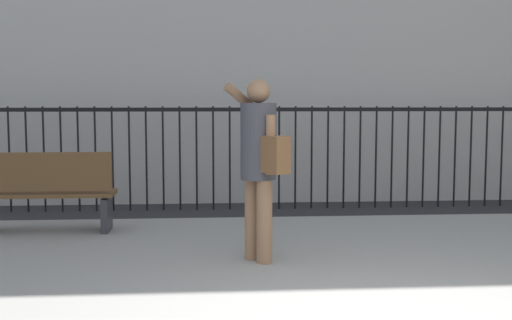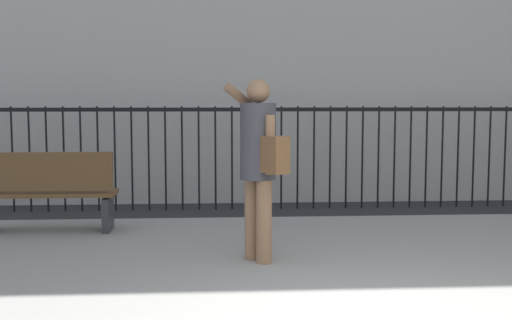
% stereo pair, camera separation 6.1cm
% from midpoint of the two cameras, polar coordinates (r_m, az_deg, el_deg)
% --- Properties ---
extents(sidewalk, '(28.00, 4.40, 0.15)m').
position_cam_midpoint_polar(sidewalk, '(6.37, 7.24, -9.31)').
color(sidewalk, gray).
rests_on(sidewalk, ground).
extents(iron_fence, '(12.03, 0.04, 1.60)m').
position_cam_midpoint_polar(iron_fence, '(9.84, 3.21, 1.48)').
color(iron_fence, black).
rests_on(iron_fence, ground).
extents(pedestrian_on_phone, '(0.61, 0.72, 1.73)m').
position_cam_midpoint_polar(pedestrian_on_phone, '(5.97, 0.62, 0.34)').
color(pedestrian_on_phone, '#936B4C').
rests_on(pedestrian_on_phone, sidewalk).
extents(street_bench, '(1.60, 0.45, 0.95)m').
position_cam_midpoint_polar(street_bench, '(7.73, -18.23, -2.59)').
color(street_bench, brown).
rests_on(street_bench, sidewalk).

